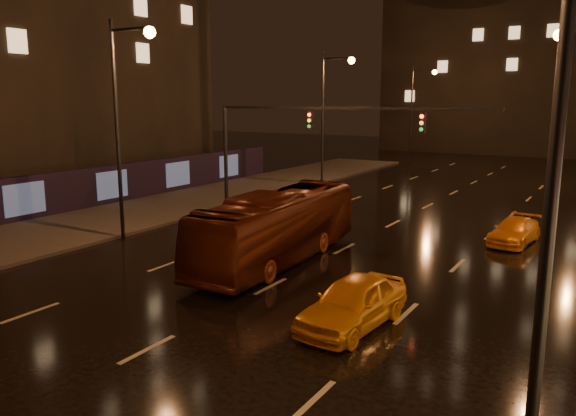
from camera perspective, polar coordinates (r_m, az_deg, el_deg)
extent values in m
plane|color=black|center=(28.69, 9.19, -2.33)|extent=(140.00, 140.00, 0.00)
cube|color=#38332D|center=(32.41, -17.15, -1.01)|extent=(7.00, 70.00, 0.15)
cube|color=black|center=(33.33, -25.36, 0.79)|extent=(0.30, 46.00, 2.50)
cylinder|color=black|center=(32.92, -6.34, 4.92)|extent=(0.22, 0.22, 6.20)
cube|color=black|center=(28.75, 5.82, 10.06)|extent=(15.20, 0.14, 0.14)
cube|color=black|center=(29.68, 2.27, 8.88)|extent=(0.32, 0.18, 0.95)
cube|color=black|center=(27.28, 13.48, 8.41)|extent=(0.32, 0.18, 0.95)
sphere|color=#FF1E19|center=(29.57, 2.16, 9.45)|extent=(0.18, 0.18, 0.18)
cylinder|color=black|center=(8.11, 25.07, -0.78)|extent=(0.18, 0.18, 10.00)
imported|color=#541A0C|center=(22.82, -1.02, -1.91)|extent=(3.05, 10.44, 2.87)
imported|color=orange|center=(16.57, 6.61, -9.51)|extent=(2.12, 4.47, 1.48)
imported|color=orange|center=(27.84, 22.03, -2.20)|extent=(2.01, 4.08, 1.14)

